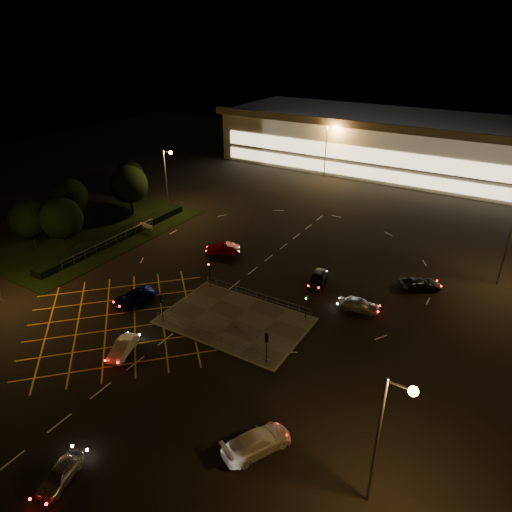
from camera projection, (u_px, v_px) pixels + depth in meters
The scene contains 25 objects.
ground at pixel (230, 306), 48.83m from camera, with size 180.00×180.00×0.00m, color black.
pedestrian_island at pixel (235, 320), 46.36m from camera, with size 14.00×9.00×0.12m, color #4C4944.
grass_verge at pixel (93, 232), 66.30m from camera, with size 18.00×30.00×0.08m, color black.
hedge at pixel (117, 236), 63.79m from camera, with size 2.00×26.00×1.00m, color black.
supermarket at pixel (398, 143), 93.74m from camera, with size 72.00×26.50×10.50m.
streetlight_se at pixel (387, 428), 25.76m from camera, with size 1.78×0.56×10.03m.
streetlight_nw at pixel (167, 172), 70.47m from camera, with size 1.78×0.56×10.03m.
streetlight_far_left at pixel (328, 144), 86.92m from camera, with size 1.78×0.56×10.03m.
signal_sw at pixel (161, 303), 45.03m from camera, with size 0.28×0.30×3.15m.
signal_se at pixel (267, 342), 39.50m from camera, with size 0.28×0.30×3.15m.
signal_nw at pixel (209, 270), 51.13m from camera, with size 0.28×0.30×3.15m.
signal_ne at pixel (306, 300), 45.60m from camera, with size 0.28×0.30×3.15m.
tree_a at pixel (29, 220), 59.17m from camera, with size 5.04×5.04×6.86m.
tree_b at pixel (69, 197), 66.06m from camera, with size 5.40×5.40×7.35m.
tree_c at pixel (129, 185), 70.19m from camera, with size 5.76×5.76×7.84m.
tree_d at pixel (130, 175), 77.95m from camera, with size 4.68×4.68×6.37m.
tree_e at pixel (61, 218), 58.71m from camera, with size 5.40×5.40×7.35m.
car_near_silver at pixel (60, 474), 29.88m from camera, with size 1.47×3.65×1.24m, color silver.
car_queue_white at pixel (123, 348), 41.54m from camera, with size 1.35×3.88×1.28m, color white.
car_left_blue at pixel (134, 297), 49.26m from camera, with size 2.12×4.60×1.28m, color #0C134A.
car_far_dkgrey at pixel (318, 278), 52.88m from camera, with size 1.78×4.38×1.27m, color black.
car_right_silver at pixel (359, 304), 47.81m from camera, with size 1.70×4.22×1.44m, color silver.
car_circ_red at pixel (223, 249), 59.70m from camera, with size 1.53×4.40×1.45m, color maroon.
car_east_grey at pixel (421, 284), 51.72m from camera, with size 2.15×4.67×1.30m, color black.
car_approach_white at pixel (257, 442), 32.00m from camera, with size 2.10×5.17×1.50m, color silver.
Camera 1 is at (23.67, -33.74, 26.88)m, focal length 32.00 mm.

